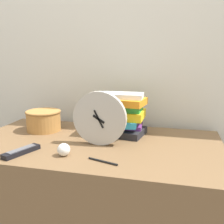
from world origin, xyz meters
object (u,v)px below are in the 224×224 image
Objects in this scene: book_stack at (122,115)px; basket at (44,120)px; tv_remote at (21,151)px; pen at (103,161)px; desk_clock at (100,118)px; crumpled_paper_ball at (64,150)px.

book_stack reaches higher than basket.
tv_remote is 1.36× the size of pen.
pen is at bearing -0.57° from tv_remote.
desk_clock is 1.01× the size of book_stack.
book_stack is 0.40m from crumpled_paper_ball.
basket is 3.63× the size of crumpled_paper_ball.
book_stack reaches higher than tv_remote.
book_stack is at bearing 63.71° from crumpled_paper_ball.
tv_remote is at bearing 179.43° from pen.
desk_clock is 0.22m from crumpled_paper_ball.
book_stack is at bearing 90.43° from pen.
desk_clock is at bearing -110.69° from book_stack.
tv_remote is (0.08, -0.34, -0.05)m from basket.
book_stack is 1.92× the size of pen.
pen is at bearing -70.13° from desk_clock.
book_stack is 1.29× the size of basket.
crumpled_paper_ball is at bearing 171.40° from pen.
desk_clock is 1.94× the size of pen.
pen is at bearing -89.57° from book_stack.
basket is at bearing 141.65° from pen.
tv_remote is (-0.29, -0.19, -0.11)m from desk_clock.
book_stack is 1.41× the size of tv_remote.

